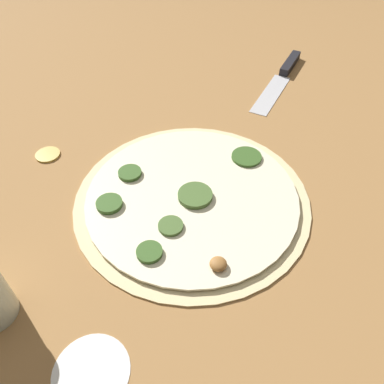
% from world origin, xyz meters
% --- Properties ---
extents(ground_plane, '(3.00, 3.00, 0.00)m').
position_xyz_m(ground_plane, '(0.00, 0.00, 0.00)').
color(ground_plane, '#9E703F').
extents(pizza, '(0.37, 0.37, 0.02)m').
position_xyz_m(pizza, '(0.00, 0.00, 0.01)').
color(pizza, beige).
rests_on(pizza, ground_plane).
extents(knife, '(0.12, 0.27, 0.02)m').
position_xyz_m(knife, '(0.14, -0.43, 0.01)').
color(knife, silver).
rests_on(knife, ground_plane).
extents(loose_cap, '(0.04, 0.04, 0.01)m').
position_xyz_m(loose_cap, '(0.26, 0.12, 0.00)').
color(loose_cap, gold).
rests_on(loose_cap, ground_plane).
extents(flour_patch, '(0.09, 0.09, 0.00)m').
position_xyz_m(flour_patch, '(-0.12, 0.26, 0.00)').
color(flour_patch, white).
rests_on(flour_patch, ground_plane).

